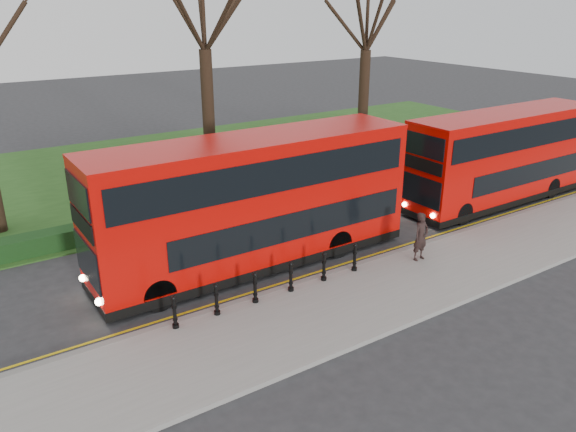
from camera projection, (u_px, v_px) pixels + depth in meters
ground at (286, 274)px, 20.25m from camera, size 120.00×120.00×0.00m
pavement at (337, 308)px, 17.89m from camera, size 60.00×4.00×0.15m
kerb at (301, 283)px, 19.45m from camera, size 60.00×0.25×0.16m
grass_verge at (142, 173)px, 31.92m from camera, size 60.00×18.00×0.06m
hedge at (203, 209)px, 25.40m from camera, size 60.00×0.90×0.80m
yellow_line_outer at (296, 282)px, 19.71m from camera, size 60.00×0.10×0.01m
yellow_line_inner at (293, 279)px, 19.86m from camera, size 60.00×0.10×0.01m
tree_right at (368, 10)px, 31.06m from camera, size 7.66×7.66×11.96m
bollard_row at (273, 283)px, 18.27m from camera, size 7.02×0.15×1.00m
bus_lead at (255, 203)px, 20.19m from camera, size 12.07×2.77×4.80m
bus_rear at (503, 157)px, 26.84m from camera, size 11.01×2.53×4.38m
pedestrian at (421, 237)px, 20.74m from camera, size 0.70×0.49×1.85m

